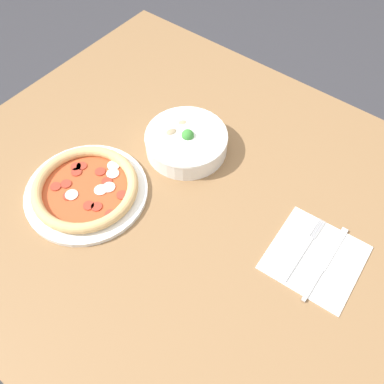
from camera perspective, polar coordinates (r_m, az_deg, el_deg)
ground_plane at (r=1.68m, az=-0.11°, el=-15.36°), size 8.00×8.00×0.00m
dining_table at (r=1.10m, az=-0.16°, el=-3.52°), size 1.26×1.08×0.73m
pizza at (r=1.06m, az=-13.98°, el=0.36°), size 0.30×0.30×0.04m
bowl at (r=1.11m, az=-0.77°, el=6.86°), size 0.21×0.21×0.07m
napkin at (r=0.99m, az=16.10°, el=-8.38°), size 0.20×0.20×0.00m
fork at (r=0.98m, az=14.65°, el=-7.49°), size 0.02×0.18×0.00m
knife at (r=0.98m, az=17.13°, el=-9.40°), size 0.02×0.21×0.01m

